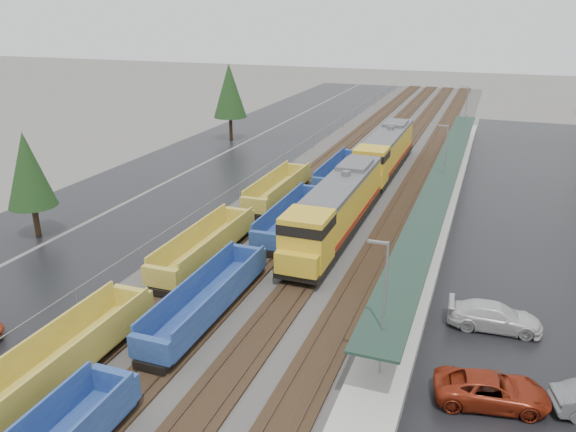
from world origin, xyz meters
name	(u,v)px	position (x,y,z in m)	size (l,w,h in m)	color
ballast_strip	(368,170)	(0.00, 60.00, 0.04)	(20.00, 160.00, 0.08)	#302D2B
trackbed	(368,169)	(0.00, 60.00, 0.16)	(14.60, 160.00, 0.22)	black
west_parking_lot	(254,160)	(-15.00, 60.00, 0.01)	(10.00, 160.00, 0.02)	black
west_road	(185,153)	(-25.00, 60.00, 0.01)	(9.00, 160.00, 0.02)	black
east_commuter_lot	(545,217)	(19.00, 50.00, 0.01)	(16.00, 100.00, 0.02)	black
station_platform	(441,198)	(9.50, 50.01, 0.73)	(3.00, 80.00, 8.00)	#9E9B93
chainlink_fence	(290,154)	(-9.50, 58.44, 1.61)	(0.08, 160.04, 2.02)	gray
tree_west_near	(28,170)	(-22.00, 30.00, 5.82)	(3.96, 3.96, 9.00)	#332316
tree_west_far	(230,91)	(-23.00, 70.00, 7.12)	(4.84, 4.84, 11.00)	#332316
locomotive_lead	(336,209)	(2.00, 38.28, 2.61)	(3.33, 21.92, 4.96)	black
locomotive_trail	(385,152)	(2.00, 59.28, 2.61)	(3.33, 21.92, 4.96)	black
well_string_yellow	(64,360)	(-6.00, 14.78, 1.17)	(2.66, 74.92, 2.36)	#A4942D
well_string_blue	(208,300)	(-2.00, 23.08, 1.13)	(2.54, 76.15, 2.25)	navy
parked_car_east_b	(491,390)	(14.93, 20.41, 0.76)	(5.50, 2.54, 1.53)	maroon
parked_car_east_c	(495,317)	(14.92, 27.77, 0.80)	(5.49, 2.23, 1.59)	silver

